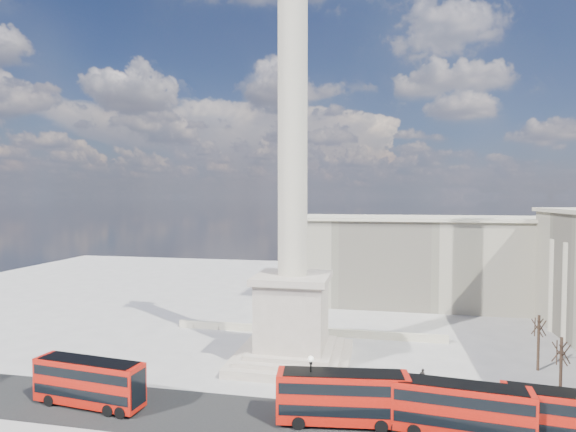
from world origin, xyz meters
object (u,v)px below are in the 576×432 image
at_px(red_bus_a, 90,382).
at_px(red_bus_b, 343,397).
at_px(nelsons_column, 293,257).
at_px(pedestrian_crossing, 423,377).
at_px(pedestrian_walking, 429,408).
at_px(red_bus_c, 461,409).
at_px(victorian_lamp, 311,384).

xyz_separation_m(red_bus_a, red_bus_b, (24.36, 1.36, 0.09)).
relative_size(nelsons_column, pedestrian_crossing, 26.74).
bearing_deg(pedestrian_crossing, red_bus_a, 68.56).
xyz_separation_m(red_bus_b, pedestrian_walking, (7.61, 2.73, -1.52)).
relative_size(red_bus_c, pedestrian_walking, 5.95).
xyz_separation_m(victorian_lamp, pedestrian_walking, (10.47, 3.21, -2.66)).
bearing_deg(red_bus_b, pedestrian_crossing, 45.17).
relative_size(red_bus_a, victorian_lamp, 1.86).
distance_m(nelsons_column, red_bus_c, 24.81).
relative_size(red_bus_c, victorian_lamp, 1.86).
height_order(red_bus_a, red_bus_b, red_bus_b).
bearing_deg(nelsons_column, red_bus_b, -62.76).
distance_m(red_bus_c, pedestrian_crossing, 10.42).
bearing_deg(pedestrian_crossing, pedestrian_walking, 137.87).
height_order(red_bus_c, victorian_lamp, victorian_lamp).
relative_size(red_bus_a, pedestrian_walking, 5.93).
distance_m(red_bus_b, red_bus_c, 9.94).
bearing_deg(red_bus_b, pedestrian_walking, 12.94).
height_order(nelsons_column, pedestrian_walking, nelsons_column).
xyz_separation_m(red_bus_c, victorian_lamp, (-12.80, -0.33, 1.23)).
bearing_deg(red_bus_c, nelsons_column, 145.71).
relative_size(pedestrian_walking, pedestrian_crossing, 1.04).
relative_size(red_bus_b, victorian_lamp, 1.93).
height_order(nelsons_column, red_bus_c, nelsons_column).
distance_m(pedestrian_walking, pedestrian_crossing, 7.22).
xyz_separation_m(nelsons_column, red_bus_c, (17.26, -14.38, -10.52)).
height_order(nelsons_column, victorian_lamp, nelsons_column).
bearing_deg(red_bus_b, nelsons_column, 110.41).
distance_m(nelsons_column, red_bus_a, 25.38).
height_order(red_bus_a, victorian_lamp, victorian_lamp).
relative_size(victorian_lamp, pedestrian_walking, 3.19).
distance_m(red_bus_c, victorian_lamp, 12.86).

